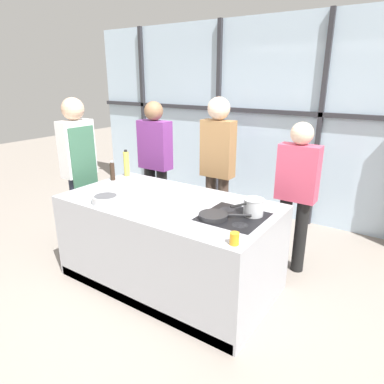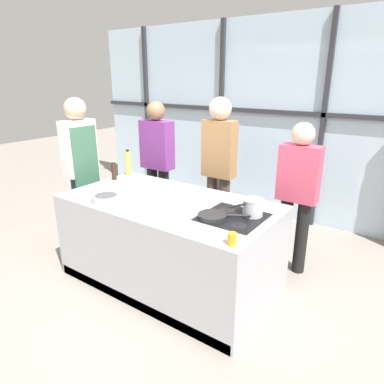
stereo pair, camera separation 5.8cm
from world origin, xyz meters
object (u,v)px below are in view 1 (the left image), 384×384
object	(u,v)px
spectator_center_right	(296,189)
oil_bottle	(126,164)
saucepan	(253,207)
chef	(79,163)
spectator_far_left	(155,159)
mixing_bowl	(106,199)
spectator_center_left	(218,163)
frying_pan	(214,216)
white_plate	(128,194)
juice_glass_near	(234,239)
pepper_grinder	(112,171)

from	to	relation	value
spectator_center_right	oil_bottle	bearing A→B (deg)	15.65
saucepan	oil_bottle	distance (m)	1.79
chef	spectator_far_left	bearing A→B (deg)	153.58
mixing_bowl	spectator_center_left	bearing A→B (deg)	70.69
frying_pan	white_plate	distance (m)	1.03
spectator_center_right	juice_glass_near	bearing A→B (deg)	90.17
chef	juice_glass_near	world-z (taller)	chef
oil_bottle	spectator_center_left	bearing A→B (deg)	29.20
chef	spectator_center_left	bearing A→B (deg)	122.43
frying_pan	mixing_bowl	xyz separation A→B (m)	(-1.04, -0.25, 0.01)
pepper_grinder	mixing_bowl	bearing A→B (deg)	-48.69
chef	saucepan	size ratio (longest dim) A/B	5.78
saucepan	mixing_bowl	bearing A→B (deg)	-159.14
chef	mixing_bowl	xyz separation A→B (m)	(0.91, -0.44, -0.13)
chef	spectator_far_left	xyz separation A→B (m)	(0.43, 0.87, -0.06)
saucepan	white_plate	size ratio (longest dim) A/B	1.34
spectator_far_left	oil_bottle	distance (m)	0.53
chef	white_plate	bearing A→B (deg)	81.09
frying_pan	oil_bottle	distance (m)	1.62
chef	frying_pan	size ratio (longest dim) A/B	4.49
juice_glass_near	white_plate	bearing A→B (deg)	164.92
white_plate	juice_glass_near	size ratio (longest dim) A/B	2.56
spectator_center_left	spectator_center_right	world-z (taller)	spectator_center_left
spectator_center_left	frying_pan	distance (m)	1.22
white_plate	oil_bottle	bearing A→B (deg)	135.19
spectator_far_left	juice_glass_near	size ratio (longest dim) A/B	19.11
spectator_far_left	frying_pan	xyz separation A→B (m)	(1.52, -1.06, -0.08)
chef	spectator_far_left	world-z (taller)	chef
spectator_center_right	mixing_bowl	size ratio (longest dim) A/B	6.15
spectator_center_right	pepper_grinder	bearing A→B (deg)	21.55
white_plate	pepper_grinder	bearing A→B (deg)	151.83
spectator_center_right	pepper_grinder	distance (m)	2.03
frying_pan	mixing_bowl	size ratio (longest dim) A/B	1.54
chef	frying_pan	world-z (taller)	chef
chef	mixing_bowl	size ratio (longest dim) A/B	6.91
frying_pan	white_plate	world-z (taller)	frying_pan
spectator_far_left	mixing_bowl	world-z (taller)	spectator_far_left
saucepan	white_plate	xyz separation A→B (m)	(-1.28, -0.20, -0.07)
oil_bottle	frying_pan	bearing A→B (deg)	-19.36
saucepan	oil_bottle	xyz separation A→B (m)	(-1.77, 0.29, 0.07)
spectator_center_right	mixing_bowl	xyz separation A→B (m)	(-1.40, -1.31, 0.01)
spectator_center_right	frying_pan	xyz separation A→B (m)	(-0.35, -1.06, -0.01)
frying_pan	chef	bearing A→B (deg)	174.39
spectator_center_left	saucepan	bearing A→B (deg)	135.24
pepper_grinder	juice_glass_near	distance (m)	2.00
saucepan	juice_glass_near	world-z (taller)	saucepan
white_plate	oil_bottle	size ratio (longest dim) A/B	0.73
chef	spectator_center_left	distance (m)	1.62
spectator_center_left	oil_bottle	size ratio (longest dim) A/B	5.71
spectator_center_left	frying_pan	world-z (taller)	spectator_center_left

